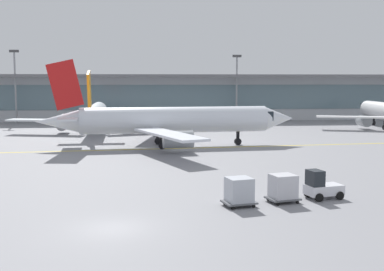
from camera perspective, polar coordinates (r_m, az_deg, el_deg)
name	(u,v)px	position (r m, az deg, el deg)	size (l,w,h in m)	color
ground_plane	(113,228)	(29.05, -9.12, -10.51)	(400.00, 400.00, 0.00)	gray
taxiway_centreline_stripe	(176,148)	(61.32, -1.86, -1.50)	(110.00, 0.36, 0.01)	yellow
terminal_concourse	(137,97)	(105.87, -6.32, 4.45)	(195.84, 11.00, 9.60)	#B2B7BC
gate_airplane_1	(95,115)	(80.88, -11.09, 2.38)	(27.45, 29.50, 9.78)	white
taxiing_regional_jet	(172,121)	(62.89, -2.37, 1.71)	(33.13, 30.67, 10.97)	silver
baggage_tug	(321,186)	(36.50, 14.66, -5.70)	(2.86, 2.12, 2.10)	silver
cargo_dolly_lead	(283,187)	(34.87, 10.43, -5.89)	(2.42, 2.06, 1.94)	#595B60
cargo_dolly_trailing	(239,191)	(33.39, 5.45, -6.36)	(2.42, 2.06, 1.94)	#595B60
apron_light_mast_1	(15,83)	(102.70, -19.69, 5.68)	(1.80, 0.36, 14.27)	gray
apron_light_mast_2	(237,85)	(101.15, 5.17, 5.81)	(1.80, 0.36, 13.52)	gray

